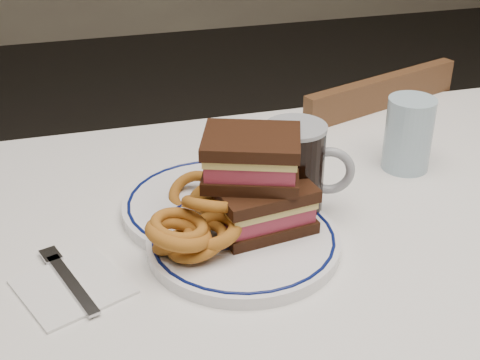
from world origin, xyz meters
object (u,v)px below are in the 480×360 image
object	(u,v)px
beer_mug	(296,171)
far_plate	(214,205)
reuben_sandwich	(257,181)
main_plate	(243,241)
chair_far	(334,217)

from	to	relation	value
beer_mug	far_plate	world-z (taller)	beer_mug
reuben_sandwich	far_plate	distance (m)	0.11
main_plate	far_plate	size ratio (longest dim) A/B	0.97
far_plate	reuben_sandwich	bearing A→B (deg)	-59.36
main_plate	far_plate	bearing A→B (deg)	98.95
main_plate	reuben_sandwich	xyz separation A→B (m)	(0.03, 0.03, 0.07)
reuben_sandwich	far_plate	xyz separation A→B (m)	(-0.04, 0.07, -0.07)
main_plate	reuben_sandwich	size ratio (longest dim) A/B	1.66
reuben_sandwich	far_plate	world-z (taller)	reuben_sandwich
main_plate	reuben_sandwich	world-z (taller)	reuben_sandwich
reuben_sandwich	beer_mug	bearing A→B (deg)	24.11
chair_far	far_plate	bearing A→B (deg)	-133.93
main_plate	beer_mug	world-z (taller)	beer_mug
chair_far	beer_mug	xyz separation A→B (m)	(-0.26, -0.43, 0.38)
chair_far	main_plate	world-z (taller)	chair_far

